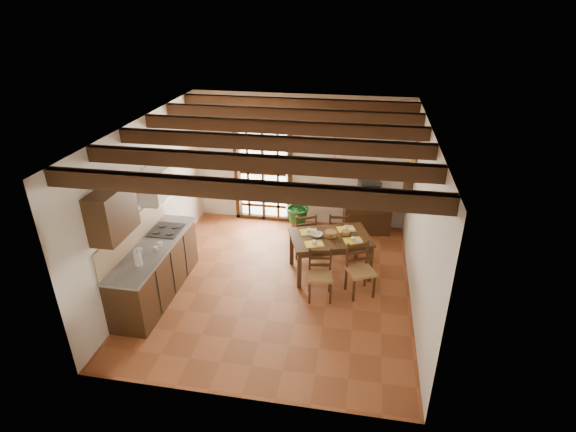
% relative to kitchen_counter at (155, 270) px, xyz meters
% --- Properties ---
extents(ground_plane, '(5.00, 5.00, 0.00)m').
position_rel_kitchen_counter_xyz_m(ground_plane, '(1.96, 0.60, -0.47)').
color(ground_plane, brown).
extents(room_shell, '(4.52, 5.02, 2.81)m').
position_rel_kitchen_counter_xyz_m(room_shell, '(1.96, 0.60, 1.34)').
color(room_shell, silver).
rests_on(room_shell, ground_plane).
extents(ceiling_beams, '(4.50, 4.34, 0.20)m').
position_rel_kitchen_counter_xyz_m(ceiling_beams, '(1.96, 0.60, 2.22)').
color(ceiling_beams, black).
rests_on(ceiling_beams, room_shell).
extents(french_door, '(1.26, 0.11, 2.32)m').
position_rel_kitchen_counter_xyz_m(french_door, '(1.16, 3.05, 0.70)').
color(french_door, white).
rests_on(french_door, ground_plane).
extents(kitchen_counter, '(0.64, 2.25, 1.38)m').
position_rel_kitchen_counter_xyz_m(kitchen_counter, '(0.00, 0.00, 0.00)').
color(kitchen_counter, '#331F10').
rests_on(kitchen_counter, ground_plane).
extents(upper_cabinet, '(0.35, 0.80, 0.70)m').
position_rel_kitchen_counter_xyz_m(upper_cabinet, '(-0.12, -0.70, 1.38)').
color(upper_cabinet, '#331F10').
rests_on(upper_cabinet, room_shell).
extents(range_hood, '(0.38, 0.60, 0.54)m').
position_rel_kitchen_counter_xyz_m(range_hood, '(-0.09, 0.55, 1.26)').
color(range_hood, white).
rests_on(range_hood, room_shell).
extents(counter_items, '(0.50, 1.43, 0.25)m').
position_rel_kitchen_counter_xyz_m(counter_items, '(0.00, 0.09, 0.49)').
color(counter_items, black).
rests_on(counter_items, kitchen_counter).
extents(dining_table, '(1.59, 1.29, 0.75)m').
position_rel_kitchen_counter_xyz_m(dining_table, '(2.79, 1.14, 0.18)').
color(dining_table, '#3A2512').
rests_on(dining_table, ground_plane).
extents(chair_near_left, '(0.45, 0.43, 0.86)m').
position_rel_kitchen_counter_xyz_m(chair_near_left, '(2.70, 0.36, -0.20)').
color(chair_near_left, '#9F7343').
rests_on(chair_near_left, ground_plane).
extents(chair_near_right, '(0.55, 0.54, 0.91)m').
position_rel_kitchen_counter_xyz_m(chair_near_right, '(3.34, 0.59, -0.19)').
color(chair_near_right, '#9F7343').
rests_on(chair_near_right, ground_plane).
extents(chair_far_left, '(0.56, 0.55, 0.92)m').
position_rel_kitchen_counter_xyz_m(chair_far_left, '(2.24, 1.69, -0.18)').
color(chair_far_left, '#9F7343').
rests_on(chair_far_left, ground_plane).
extents(chair_far_right, '(0.45, 0.43, 0.87)m').
position_rel_kitchen_counter_xyz_m(chair_far_right, '(2.88, 1.91, -0.20)').
color(chair_far_right, '#9F7343').
rests_on(chair_far_right, ground_plane).
extents(table_setting, '(1.00, 0.67, 0.09)m').
position_rel_kitchen_counter_xyz_m(table_setting, '(2.79, 1.14, 0.30)').
color(table_setting, yellow).
rests_on(table_setting, dining_table).
extents(table_bowl, '(0.25, 0.25, 0.05)m').
position_rel_kitchen_counter_xyz_m(table_bowl, '(2.54, 1.10, 0.30)').
color(table_bowl, white).
rests_on(table_bowl, dining_table).
extents(sideboard, '(1.01, 0.58, 0.81)m').
position_rel_kitchen_counter_xyz_m(sideboard, '(3.42, 2.83, -0.07)').
color(sideboard, '#331F10').
rests_on(sideboard, ground_plane).
extents(crt_tv, '(0.48, 0.46, 0.35)m').
position_rel_kitchen_counter_xyz_m(crt_tv, '(3.42, 2.82, 0.53)').
color(crt_tv, black).
rests_on(crt_tv, sideboard).
extents(fuse_box, '(0.25, 0.03, 0.32)m').
position_rel_kitchen_counter_xyz_m(fuse_box, '(3.46, 3.08, 1.28)').
color(fuse_box, white).
rests_on(fuse_box, room_shell).
extents(plant_pot, '(0.36, 0.36, 0.22)m').
position_rel_kitchen_counter_xyz_m(plant_pot, '(2.00, 2.67, -0.36)').
color(plant_pot, maroon).
rests_on(plant_pot, ground_plane).
extents(potted_plant, '(1.91, 1.65, 2.06)m').
position_rel_kitchen_counter_xyz_m(potted_plant, '(2.00, 2.67, 0.10)').
color(potted_plant, '#144C19').
rests_on(potted_plant, ground_plane).
extents(wall_shelf, '(0.20, 0.42, 0.20)m').
position_rel_kitchen_counter_xyz_m(wall_shelf, '(4.10, 2.20, 1.04)').
color(wall_shelf, '#331F10').
rests_on(wall_shelf, room_shell).
extents(shelf_vase, '(0.15, 0.15, 0.15)m').
position_rel_kitchen_counter_xyz_m(shelf_vase, '(4.10, 2.20, 1.18)').
color(shelf_vase, '#B2BFB2').
rests_on(shelf_vase, wall_shelf).
extents(shelf_flowers, '(0.14, 0.14, 0.36)m').
position_rel_kitchen_counter_xyz_m(shelf_flowers, '(4.10, 2.20, 1.38)').
color(shelf_flowers, yellow).
rests_on(shelf_flowers, shelf_vase).
extents(framed_picture, '(0.03, 0.32, 0.32)m').
position_rel_kitchen_counter_xyz_m(framed_picture, '(4.18, 2.20, 1.58)').
color(framed_picture, brown).
rests_on(framed_picture, room_shell).
extents(pendant_lamp, '(0.36, 0.36, 0.84)m').
position_rel_kitchen_counter_xyz_m(pendant_lamp, '(2.79, 1.24, 1.60)').
color(pendant_lamp, black).
rests_on(pendant_lamp, room_shell).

